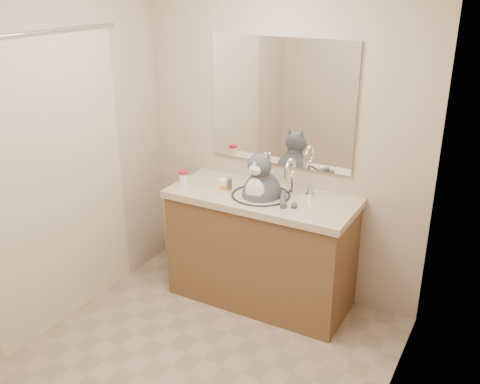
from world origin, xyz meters
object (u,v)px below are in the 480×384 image
object	(u,v)px
cat	(261,193)
pill_bottle_redcap	(184,178)
pill_bottle_orange	(224,186)
grey_canister	(229,184)

from	to	relation	value
cat	pill_bottle_redcap	distance (m)	0.60
pill_bottle_redcap	pill_bottle_orange	size ratio (longest dim) A/B	1.16
grey_canister	cat	bearing A→B (deg)	-0.69
pill_bottle_orange	grey_canister	distance (m)	0.07
cat	pill_bottle_orange	size ratio (longest dim) A/B	5.80
cat	pill_bottle_orange	xyz separation A→B (m)	(-0.27, -0.07, 0.03)
pill_bottle_redcap	grey_canister	xyz separation A→B (m)	(0.33, 0.09, -0.02)
cat	grey_canister	xyz separation A→B (m)	(-0.27, 0.00, 0.02)
cat	pill_bottle_redcap	bearing A→B (deg)	-171.16
pill_bottle_redcap	pill_bottle_orange	bearing A→B (deg)	3.35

